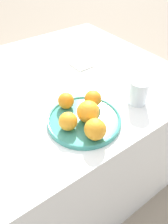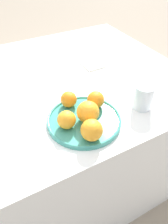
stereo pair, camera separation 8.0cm
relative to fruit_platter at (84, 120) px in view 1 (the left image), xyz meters
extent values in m
plane|color=gray|center=(-0.06, 0.33, -0.77)|extent=(12.00, 12.00, 0.00)
cube|color=white|center=(-0.06, 0.33, -0.39)|extent=(1.44, 1.04, 0.76)
cylinder|color=teal|center=(0.00, 0.00, 0.00)|extent=(0.28, 0.28, 0.01)
torus|color=teal|center=(0.00, 0.00, 0.00)|extent=(0.28, 0.28, 0.01)
sphere|color=orange|center=(0.01, -0.01, 0.05)|extent=(0.08, 0.08, 0.08)
sphere|color=orange|center=(0.08, 0.05, 0.04)|extent=(0.07, 0.07, 0.07)
sphere|color=orange|center=(-0.02, -0.09, 0.04)|extent=(0.08, 0.08, 0.08)
sphere|color=orange|center=(-0.07, 0.00, 0.04)|extent=(0.07, 0.07, 0.07)
sphere|color=orange|center=(-0.01, 0.10, 0.04)|extent=(0.07, 0.07, 0.07)
cylinder|color=silver|center=(0.25, -0.03, 0.04)|extent=(0.08, 0.08, 0.10)
cube|color=silver|center=(0.25, 0.37, -0.01)|extent=(0.10, 0.12, 0.01)
camera|label=1|loc=(-0.36, -0.49, 0.57)|focal=35.00mm
camera|label=2|loc=(-0.29, -0.53, 0.57)|focal=35.00mm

